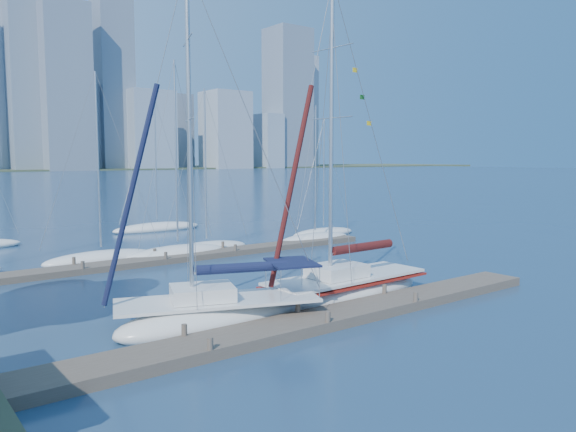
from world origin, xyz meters
TOP-DOWN VIEW (x-y plane):
  - ground at (0.00, 0.00)m, footprint 700.00×700.00m
  - near_dock at (0.00, 0.00)m, footprint 26.00×2.00m
  - far_dock at (2.00, 16.00)m, footprint 30.00×1.80m
  - sailboat_navy at (-2.70, 2.56)m, footprint 8.92×5.51m
  - sailboat_maroon at (4.20, 2.58)m, footprint 8.92×3.13m
  - bg_boat_1 at (-1.85, 18.42)m, footprint 7.44×4.78m
  - bg_boat_2 at (2.83, 17.24)m, footprint 7.37×4.72m
  - bg_boat_3 at (5.40, 18.00)m, footprint 6.53×2.54m
  - bg_boat_4 at (14.41, 16.94)m, footprint 6.87×4.47m
  - bg_boat_5 at (17.22, 19.19)m, footprint 6.52×2.67m
  - bg_boat_7 at (7.40, 30.62)m, footprint 8.51×4.40m

SIDE VIEW (x-z plane):
  - ground at x=0.00m, z-range 0.00..0.00m
  - far_dock at x=2.00m, z-range 0.00..0.36m
  - near_dock at x=0.00m, z-range 0.00..0.40m
  - bg_boat_5 at x=17.22m, z-range -4.80..5.23m
  - bg_boat_4 at x=14.41m, z-range -5.17..5.63m
  - bg_boat_3 at x=5.40m, z-range -5.52..6.00m
  - bg_boat_7 at x=7.40m, z-range -5.81..6.31m
  - bg_boat_1 at x=-1.85m, z-range -5.79..6.29m
  - bg_boat_2 at x=2.83m, z-range -6.28..6.83m
  - sailboat_navy at x=-2.70m, z-range -5.99..8.22m
  - sailboat_maroon at x=4.20m, z-range -6.26..8.53m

